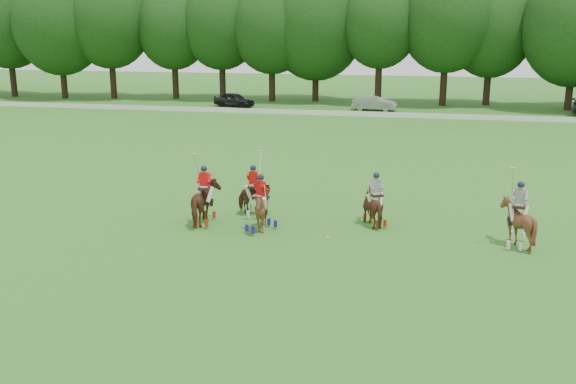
% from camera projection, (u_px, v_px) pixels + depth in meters
% --- Properties ---
extents(ground, '(180.00, 180.00, 0.00)m').
position_uv_depth(ground, '(264.00, 260.00, 22.28)').
color(ground, '#2C631C').
rests_on(ground, ground).
extents(tree_line, '(117.98, 14.32, 14.75)m').
position_uv_depth(tree_line, '(383.00, 24.00, 65.61)').
color(tree_line, black).
rests_on(tree_line, ground).
extents(boundary_rail, '(120.00, 0.10, 0.44)m').
position_uv_depth(boundary_rail, '(369.00, 114.00, 58.16)').
color(boundary_rail, white).
rests_on(boundary_rail, ground).
extents(car_left, '(4.55, 2.77, 1.45)m').
position_uv_depth(car_left, '(234.00, 100.00, 65.24)').
color(car_left, black).
rests_on(car_left, ground).
extents(car_mid, '(4.35, 1.84, 1.39)m').
position_uv_depth(car_mid, '(374.00, 103.00, 62.28)').
color(car_mid, gray).
rests_on(car_mid, ground).
extents(polo_red_a, '(1.32, 2.16, 2.99)m').
position_uv_depth(polo_red_a, '(205.00, 203.00, 26.21)').
color(polo_red_a, '#512A15').
rests_on(polo_red_a, ground).
extents(polo_red_b, '(1.67, 1.49, 2.76)m').
position_uv_depth(polo_red_b, '(254.00, 198.00, 27.39)').
color(polo_red_b, '#512A15').
rests_on(polo_red_b, ground).
extents(polo_red_c, '(1.89, 1.94, 2.32)m').
position_uv_depth(polo_red_c, '(261.00, 211.00, 25.27)').
color(polo_red_c, '#512A15').
rests_on(polo_red_c, ground).
extents(polo_stripe_a, '(1.62, 1.91, 2.20)m').
position_uv_depth(polo_stripe_a, '(375.00, 207.00, 26.07)').
color(polo_stripe_a, '#512A15').
rests_on(polo_stripe_a, ground).
extents(polo_stripe_b, '(1.70, 1.84, 2.99)m').
position_uv_depth(polo_stripe_b, '(517.00, 223.00, 23.54)').
color(polo_stripe_b, '#512A15').
rests_on(polo_stripe_b, ground).
extents(polo_ball, '(0.09, 0.09, 0.09)m').
position_uv_depth(polo_ball, '(328.00, 237.00, 24.61)').
color(polo_ball, white).
rests_on(polo_ball, ground).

